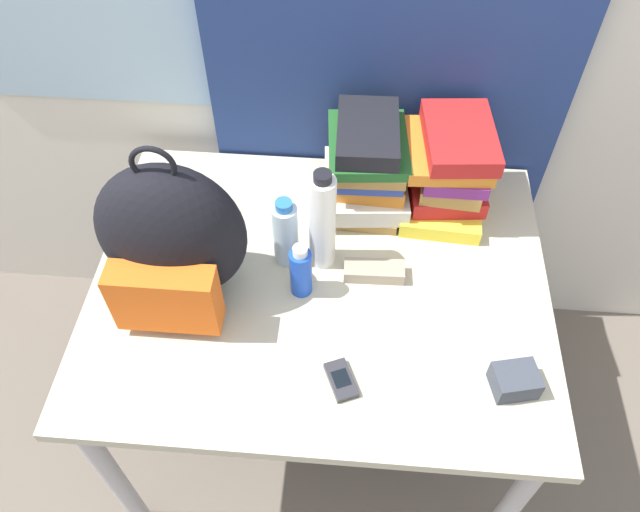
{
  "coord_description": "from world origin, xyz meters",
  "views": [
    {
      "loc": [
        0.07,
        -0.47,
        2.01
      ],
      "look_at": [
        0.0,
        0.45,
        0.87
      ],
      "focal_mm": 35.0,
      "sensor_mm": 36.0,
      "label": 1
    }
  ],
  "objects_px": {
    "sunglasses_case": "(374,271)",
    "sunscreen_bottle": "(301,271)",
    "camera_pouch": "(515,381)",
    "book_stack_left": "(367,166)",
    "cell_phone": "(341,380)",
    "water_bottle": "(285,233)",
    "book_stack_center": "(449,170)",
    "backpack": "(171,239)",
    "sports_bottle": "(321,221)"
  },
  "relations": [
    {
      "from": "sunglasses_case",
      "to": "sunscreen_bottle",
      "type": "bearing_deg",
      "value": -162.19
    },
    {
      "from": "camera_pouch",
      "to": "sunglasses_case",
      "type": "bearing_deg",
      "value": 137.81
    },
    {
      "from": "book_stack_left",
      "to": "sunscreen_bottle",
      "type": "relative_size",
      "value": 1.89
    },
    {
      "from": "sunscreen_bottle",
      "to": "cell_phone",
      "type": "distance_m",
      "value": 0.28
    },
    {
      "from": "book_stack_left",
      "to": "water_bottle",
      "type": "distance_m",
      "value": 0.3
    },
    {
      "from": "book_stack_center",
      "to": "water_bottle",
      "type": "distance_m",
      "value": 0.46
    },
    {
      "from": "backpack",
      "to": "camera_pouch",
      "type": "distance_m",
      "value": 0.82
    },
    {
      "from": "water_bottle",
      "to": "sunscreen_bottle",
      "type": "distance_m",
      "value": 0.11
    },
    {
      "from": "sports_bottle",
      "to": "backpack",
      "type": "bearing_deg",
      "value": -160.35
    },
    {
      "from": "sunscreen_bottle",
      "to": "camera_pouch",
      "type": "height_order",
      "value": "sunscreen_bottle"
    },
    {
      "from": "book_stack_center",
      "to": "water_bottle",
      "type": "bearing_deg",
      "value": -150.72
    },
    {
      "from": "cell_phone",
      "to": "sports_bottle",
      "type": "bearing_deg",
      "value": 101.97
    },
    {
      "from": "camera_pouch",
      "to": "book_stack_center",
      "type": "bearing_deg",
      "value": 103.37
    },
    {
      "from": "book_stack_center",
      "to": "cell_phone",
      "type": "height_order",
      "value": "book_stack_center"
    },
    {
      "from": "backpack",
      "to": "book_stack_center",
      "type": "height_order",
      "value": "backpack"
    },
    {
      "from": "backpack",
      "to": "sports_bottle",
      "type": "bearing_deg",
      "value": 19.65
    },
    {
      "from": "water_bottle",
      "to": "sunscreen_bottle",
      "type": "xyz_separation_m",
      "value": [
        0.05,
        -0.1,
        -0.02
      ]
    },
    {
      "from": "water_bottle",
      "to": "backpack",
      "type": "bearing_deg",
      "value": -154.63
    },
    {
      "from": "book_stack_left",
      "to": "cell_phone",
      "type": "relative_size",
      "value": 2.81
    },
    {
      "from": "book_stack_left",
      "to": "cell_phone",
      "type": "xyz_separation_m",
      "value": [
        -0.03,
        -0.57,
        -0.12
      ]
    },
    {
      "from": "backpack",
      "to": "book_stack_left",
      "type": "height_order",
      "value": "backpack"
    },
    {
      "from": "book_stack_center",
      "to": "water_bottle",
      "type": "xyz_separation_m",
      "value": [
        -0.4,
        -0.23,
        -0.03
      ]
    },
    {
      "from": "backpack",
      "to": "sunscreen_bottle",
      "type": "distance_m",
      "value": 0.31
    },
    {
      "from": "water_bottle",
      "to": "cell_phone",
      "type": "xyz_separation_m",
      "value": [
        0.16,
        -0.34,
        -0.09
      ]
    },
    {
      "from": "book_stack_left",
      "to": "book_stack_center",
      "type": "bearing_deg",
      "value": -0.27
    },
    {
      "from": "water_bottle",
      "to": "cell_phone",
      "type": "relative_size",
      "value": 1.92
    },
    {
      "from": "book_stack_left",
      "to": "sunglasses_case",
      "type": "relative_size",
      "value": 1.98
    },
    {
      "from": "water_bottle",
      "to": "camera_pouch",
      "type": "distance_m",
      "value": 0.63
    },
    {
      "from": "backpack",
      "to": "book_stack_center",
      "type": "xyz_separation_m",
      "value": [
        0.64,
        0.34,
        -0.06
      ]
    },
    {
      "from": "book_stack_left",
      "to": "water_bottle",
      "type": "xyz_separation_m",
      "value": [
        -0.19,
        -0.23,
        -0.03
      ]
    },
    {
      "from": "camera_pouch",
      "to": "cell_phone",
      "type": "bearing_deg",
      "value": -177.21
    },
    {
      "from": "water_bottle",
      "to": "sports_bottle",
      "type": "xyz_separation_m",
      "value": [
        0.09,
        0.0,
        0.05
      ]
    },
    {
      "from": "backpack",
      "to": "sunscreen_bottle",
      "type": "bearing_deg",
      "value": 3.54
    },
    {
      "from": "book_stack_center",
      "to": "camera_pouch",
      "type": "relative_size",
      "value": 2.6
    },
    {
      "from": "sunscreen_bottle",
      "to": "camera_pouch",
      "type": "relative_size",
      "value": 1.45
    },
    {
      "from": "sunscreen_bottle",
      "to": "sunglasses_case",
      "type": "distance_m",
      "value": 0.19
    },
    {
      "from": "camera_pouch",
      "to": "book_stack_left",
      "type": "bearing_deg",
      "value": 122.01
    },
    {
      "from": "book_stack_center",
      "to": "camera_pouch",
      "type": "bearing_deg",
      "value": -76.63
    },
    {
      "from": "sunglasses_case",
      "to": "camera_pouch",
      "type": "relative_size",
      "value": 1.38
    },
    {
      "from": "sunscreen_bottle",
      "to": "sports_bottle",
      "type": "bearing_deg",
      "value": 68.43
    },
    {
      "from": "water_bottle",
      "to": "camera_pouch",
      "type": "relative_size",
      "value": 1.87
    },
    {
      "from": "water_bottle",
      "to": "sports_bottle",
      "type": "distance_m",
      "value": 0.1
    },
    {
      "from": "book_stack_center",
      "to": "sunscreen_bottle",
      "type": "distance_m",
      "value": 0.48
    },
    {
      "from": "book_stack_left",
      "to": "camera_pouch",
      "type": "xyz_separation_m",
      "value": [
        0.34,
        -0.55,
        -0.09
      ]
    },
    {
      "from": "book_stack_left",
      "to": "cell_phone",
      "type": "distance_m",
      "value": 0.58
    },
    {
      "from": "water_bottle",
      "to": "book_stack_left",
      "type": "bearing_deg",
      "value": 50.02
    },
    {
      "from": "backpack",
      "to": "sunglasses_case",
      "type": "relative_size",
      "value": 2.94
    },
    {
      "from": "cell_phone",
      "to": "book_stack_center",
      "type": "bearing_deg",
      "value": 66.62
    },
    {
      "from": "water_bottle",
      "to": "cell_phone",
      "type": "bearing_deg",
      "value": -65.01
    },
    {
      "from": "sports_bottle",
      "to": "camera_pouch",
      "type": "bearing_deg",
      "value": -35.92
    }
  ]
}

